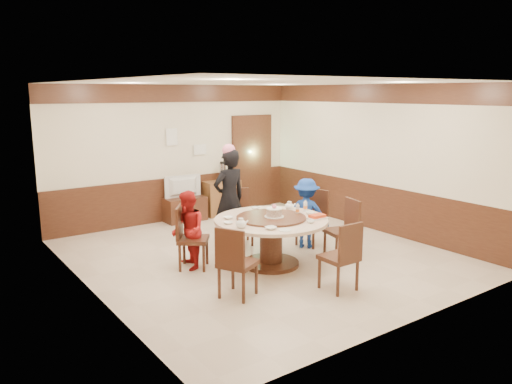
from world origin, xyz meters
TOP-DOWN VIEW (x-y plane):
  - room at (0.01, 0.01)m, footprint 6.00×6.04m
  - banquet_table at (-0.14, -0.47)m, footprint 1.75×1.75m
  - chair_0 at (1.09, -0.04)m, footprint 0.54×0.53m
  - chair_1 at (0.10, 0.77)m, footprint 0.57×0.58m
  - chair_2 at (-1.20, 0.14)m, footprint 0.62×0.62m
  - chair_3 at (-1.24, -1.18)m, footprint 0.60×0.59m
  - chair_4 at (0.02, -1.80)m, footprint 0.44×0.45m
  - chair_5 at (0.98, -0.87)m, footprint 0.54×0.53m
  - person_standing at (-0.14, 0.73)m, footprint 0.64×0.44m
  - person_red at (-1.25, 0.15)m, footprint 0.57×0.67m
  - person_blue at (0.92, -0.08)m, footprint 0.85×0.88m
  - birthday_cake at (-0.11, -0.50)m, footprint 0.30×0.30m
  - teapot_left at (-0.82, -0.65)m, footprint 0.17×0.15m
  - teapot_right at (0.44, -0.20)m, footprint 0.17×0.15m
  - bowl_0 at (-0.69, -0.10)m, footprint 0.15×0.15m
  - bowl_1 at (0.18, -1.01)m, footprint 0.12×0.12m
  - bowl_2 at (-0.52, -0.95)m, footprint 0.16×0.16m
  - bowl_3 at (0.52, -0.61)m, footprint 0.14×0.14m
  - bowl_4 at (-0.85, -0.35)m, footprint 0.13×0.13m
  - bowl_5 at (0.01, 0.16)m, footprint 0.14×0.14m
  - saucer_near at (-0.39, -1.12)m, footprint 0.18×0.18m
  - saucer_far at (0.31, 0.03)m, footprint 0.18×0.18m
  - shrimp_platter at (0.44, -0.88)m, footprint 0.30×0.20m
  - bottle_0 at (0.34, -0.52)m, footprint 0.06×0.06m
  - bottle_1 at (0.58, -0.43)m, footprint 0.06×0.06m
  - tv_stand at (0.04, 2.75)m, footprint 0.85×0.45m
  - television at (0.04, 2.75)m, footprint 0.80×0.16m
  - side_cabinet at (0.97, 2.78)m, footprint 0.80×0.40m
  - thermos at (0.99, 2.78)m, footprint 0.15×0.15m
  - notice_left at (-0.10, 2.96)m, footprint 0.25×0.00m
  - notice_right at (0.55, 2.96)m, footprint 0.30×0.00m

SIDE VIEW (x-z plane):
  - tv_stand at x=0.04m, z-range 0.00..0.50m
  - chair_0 at x=1.09m, z-range -0.18..0.79m
  - chair_1 at x=0.10m, z-range -0.18..0.79m
  - chair_2 at x=-1.20m, z-range -0.18..0.79m
  - chair_3 at x=-1.24m, z-range -0.18..0.79m
  - chair_4 at x=0.02m, z-range -0.18..0.79m
  - chair_5 at x=0.98m, z-range -0.18..0.79m
  - side_cabinet at x=0.97m, z-range 0.00..0.75m
  - banquet_table at x=-0.14m, z-range 0.14..0.92m
  - person_red at x=-1.25m, z-range 0.00..1.20m
  - person_blue at x=0.92m, z-range 0.00..1.21m
  - television at x=0.04m, z-range 0.50..0.96m
  - saucer_near at x=-0.39m, z-range 0.75..0.76m
  - saucer_far at x=0.31m, z-range 0.75..0.76m
  - bowl_4 at x=-0.85m, z-range 0.75..0.78m
  - bowl_0 at x=-0.69m, z-range 0.75..0.79m
  - bowl_1 at x=0.18m, z-range 0.75..0.79m
  - bowl_2 at x=-0.52m, z-range 0.75..0.79m
  - bowl_5 at x=0.01m, z-range 0.75..0.79m
  - bowl_3 at x=0.52m, z-range 0.75..0.79m
  - shrimp_platter at x=0.44m, z-range 0.75..0.81m
  - teapot_left at x=-0.82m, z-range 0.75..0.87m
  - teapot_right at x=0.44m, z-range 0.75..0.87m
  - bottle_0 at x=0.34m, z-range 0.75..0.91m
  - bottle_1 at x=0.58m, z-range 0.75..0.91m
  - birthday_cake at x=-0.11m, z-range 0.75..0.95m
  - person_standing at x=-0.14m, z-range 0.00..1.71m
  - thermos at x=0.99m, z-range 0.75..1.13m
  - room at x=0.01m, z-range -0.34..2.50m
  - notice_right at x=0.55m, z-range 1.34..1.56m
  - notice_left at x=-0.10m, z-range 1.57..1.93m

